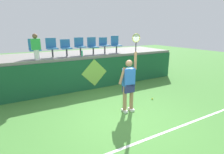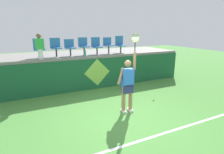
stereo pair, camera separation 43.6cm
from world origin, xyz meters
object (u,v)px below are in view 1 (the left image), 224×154
at_px(tennis_ball, 152,99).
at_px(stadium_chair_5, 104,44).
at_px(stadium_chair_0, 35,48).
at_px(stadium_chair_4, 92,45).
at_px(stadium_chair_2, 66,47).
at_px(stadium_chair_3, 80,45).
at_px(stadium_chair_6, 116,44).
at_px(stadium_chair_1, 52,47).
at_px(tennis_player, 129,83).
at_px(water_bottle, 82,53).
at_px(spectator_0, 36,46).

xyz_separation_m(tennis_ball, stadium_chair_5, (-0.55, 3.07, 1.96)).
distance_m(stadium_chair_0, stadium_chair_4, 2.61).
bearing_deg(stadium_chair_4, tennis_ball, -68.98).
relative_size(stadium_chair_2, stadium_chair_3, 0.92).
distance_m(stadium_chair_5, stadium_chair_6, 0.69).
relative_size(stadium_chair_0, stadium_chair_4, 1.00).
distance_m(stadium_chair_0, stadium_chair_1, 0.69).
xyz_separation_m(stadium_chair_2, stadium_chair_6, (2.62, 0.01, 0.04)).
distance_m(stadium_chair_0, stadium_chair_3, 1.96).
relative_size(tennis_player, water_bottle, 10.04).
height_order(water_bottle, stadium_chair_1, stadium_chair_1).
xyz_separation_m(tennis_ball, stadium_chair_2, (-2.48, 3.07, 1.92)).
bearing_deg(stadium_chair_0, stadium_chair_1, -0.20).
bearing_deg(stadium_chair_4, stadium_chair_6, 0.12).
distance_m(tennis_player, stadium_chair_2, 3.73).
height_order(stadium_chair_3, spectator_0, spectator_0).
bearing_deg(tennis_ball, stadium_chair_3, 120.79).
height_order(tennis_player, stadium_chair_6, tennis_player).
relative_size(stadium_chair_0, stadium_chair_3, 0.99).
height_order(stadium_chair_1, stadium_chair_5, stadium_chair_1).
xyz_separation_m(stadium_chair_4, stadium_chair_6, (1.32, 0.00, 0.02)).
bearing_deg(tennis_player, stadium_chair_5, 75.54).
distance_m(tennis_ball, stadium_chair_2, 4.39).
xyz_separation_m(stadium_chair_3, spectator_0, (-1.96, -0.43, 0.08)).
xyz_separation_m(tennis_player, stadium_chair_5, (0.89, 3.46, 0.98)).
xyz_separation_m(tennis_player, tennis_ball, (1.45, 0.38, -0.98)).
distance_m(tennis_ball, stadium_chair_3, 4.08).
relative_size(tennis_ball, stadium_chair_1, 0.08).
xyz_separation_m(stadium_chair_3, stadium_chair_5, (1.28, -0.00, -0.01)).
bearing_deg(stadium_chair_0, stadium_chair_6, 0.05).
xyz_separation_m(water_bottle, stadium_chair_6, (2.02, 0.42, 0.33)).
bearing_deg(stadium_chair_2, stadium_chair_0, 179.66).
distance_m(tennis_ball, stadium_chair_1, 4.79).
height_order(water_bottle, stadium_chair_5, stadium_chair_5).
bearing_deg(stadium_chair_1, stadium_chair_4, 0.10).
height_order(tennis_player, stadium_chair_1, tennis_player).
bearing_deg(stadium_chair_0, water_bottle, -12.31).
height_order(tennis_ball, stadium_chair_4, stadium_chair_4).
height_order(tennis_ball, stadium_chair_6, stadium_chair_6).
relative_size(tennis_player, stadium_chair_0, 3.22).
distance_m(stadium_chair_4, spectator_0, 2.65).
bearing_deg(stadium_chair_3, stadium_chair_5, -0.16).
xyz_separation_m(tennis_ball, stadium_chair_0, (-3.79, 3.08, 1.94)).
xyz_separation_m(stadium_chair_0, stadium_chair_6, (3.93, 0.00, 0.02)).
bearing_deg(water_bottle, stadium_chair_5, 16.94).
relative_size(stadium_chair_0, stadium_chair_1, 0.99).
height_order(stadium_chair_2, stadium_chair_6, stadium_chair_6).
bearing_deg(stadium_chair_4, spectator_0, -170.44).
bearing_deg(tennis_ball, stadium_chair_0, 140.94).
xyz_separation_m(stadium_chair_1, stadium_chair_3, (1.27, -0.00, 0.00)).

